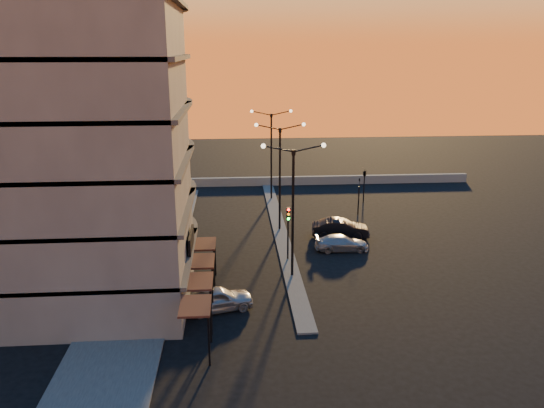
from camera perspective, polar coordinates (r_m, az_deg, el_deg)
The scene contains 14 objects.
ground at distance 37.88m, azimuth 2.17°, elevation -7.77°, with size 120.00×120.00×0.00m, color black.
sidewalk_west at distance 41.83m, azimuth -12.97°, elevation -5.71°, with size 5.00×40.00×0.12m, color #494A47.
median at distance 47.12m, azimuth 0.82°, elevation -2.73°, with size 1.20×36.00×0.12m, color #494A47.
parapet at distance 62.46m, azimuth 1.35°, elevation 2.50°, with size 44.00×0.50×1.00m, color gray.
building at distance 35.96m, azimuth -20.71°, elevation 9.63°, with size 14.35×17.08×25.00m.
streetlamp_near at distance 35.96m, azimuth 2.27°, elevation 0.39°, with size 4.32×0.32×9.51m.
streetlamp_mid at distance 45.60m, azimuth 0.85°, elevation 3.85°, with size 4.32×0.32×9.51m.
streetlamp_far at distance 55.37m, azimuth -0.07°, elevation 6.10°, with size 4.32×0.32×9.51m.
traffic_light_main at distance 39.49m, azimuth 1.76°, elevation -2.24°, with size 0.28×0.44×4.25m.
signal_east_a at distance 51.62m, azimuth 9.32°, elevation 0.94°, with size 0.13×0.16×3.60m.
signal_east_b at distance 55.45m, azimuth 9.93°, elevation 3.23°, with size 0.42×1.99×3.60m.
car_hatchback at distance 33.17m, azimuth -5.92°, elevation -10.11°, with size 1.77×4.41×1.50m, color #9C9FA4.
car_sedan at distance 45.46m, azimuth 7.35°, elevation -2.62°, with size 1.68×4.80×1.58m, color black.
car_wagon at distance 42.66m, azimuth 7.51°, elevation -4.17°, with size 1.73×4.24×1.23m, color #A2A5A9.
Camera 1 is at (-4.00, -34.33, 15.51)m, focal length 35.00 mm.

